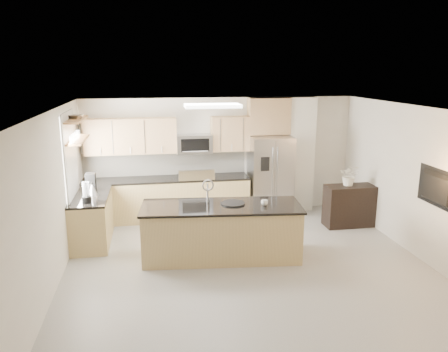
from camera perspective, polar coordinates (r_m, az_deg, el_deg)
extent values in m
plane|color=#A3A19C|center=(7.19, 3.71, -12.71)|extent=(6.50, 6.50, 0.00)
cube|color=white|center=(6.46, 4.08, 8.39)|extent=(6.00, 6.50, 0.02)
cube|color=silver|center=(9.81, -0.50, 2.62)|extent=(6.00, 0.02, 2.60)
cube|color=silver|center=(3.86, 15.54, -16.35)|extent=(6.00, 0.02, 2.60)
cube|color=silver|center=(6.70, -21.99, -3.76)|extent=(0.02, 6.50, 2.60)
cube|color=silver|center=(7.94, 25.46, -1.45)|extent=(0.02, 6.50, 2.60)
cube|color=tan|center=(9.59, -7.44, -3.06)|extent=(3.55, 0.65, 0.88)
cube|color=black|center=(9.46, -7.52, -0.39)|extent=(3.55, 0.66, 0.04)
cube|color=beige|center=(9.71, -7.65, 1.66)|extent=(3.55, 0.02, 0.52)
cube|color=tan|center=(8.64, -16.84, -5.47)|extent=(0.65, 1.50, 0.88)
cube|color=black|center=(8.50, -17.05, -2.54)|extent=(0.66, 1.50, 0.04)
cube|color=black|center=(9.62, -3.72, -2.84)|extent=(0.76, 0.64, 0.90)
cube|color=black|center=(9.50, -3.76, -0.15)|extent=(0.76, 0.62, 0.03)
cube|color=#A8A8AA|center=(9.18, -3.58, 0.09)|extent=(0.76, 0.04, 0.22)
cube|color=tan|center=(9.45, -12.09, 5.12)|extent=(1.92, 0.33, 0.75)
cube|color=tan|center=(9.59, 0.78, 5.55)|extent=(0.82, 0.33, 0.75)
cube|color=#A8A8AA|center=(9.48, -3.91, 4.22)|extent=(0.76, 0.40, 0.40)
cube|color=black|center=(9.28, -3.78, 4.03)|extent=(0.60, 0.02, 0.28)
cube|color=#A8A8AA|center=(9.76, 6.01, 0.03)|extent=(0.92, 0.75, 1.78)
cube|color=gray|center=(9.41, 6.63, -0.52)|extent=(0.02, 0.01, 1.69)
cube|color=black|center=(9.25, 5.40, 1.57)|extent=(0.18, 0.03, 0.30)
cube|color=white|center=(10.11, 9.89, 2.75)|extent=(0.60, 0.30, 2.60)
cube|color=white|center=(8.38, -19.52, 2.32)|extent=(0.03, 1.05, 1.55)
cube|color=white|center=(8.38, -19.41, 2.32)|extent=(0.03, 1.15, 1.65)
cube|color=olive|center=(8.40, -18.66, 4.50)|extent=(0.30, 1.20, 0.04)
cube|color=olive|center=(8.35, -18.86, 7.00)|extent=(0.30, 1.20, 0.04)
cube|color=white|center=(7.95, -1.50, 9.16)|extent=(1.00, 0.50, 0.06)
cube|color=tan|center=(7.62, -0.35, -7.38)|extent=(2.74, 1.18, 0.90)
cube|color=black|center=(7.46, -0.36, -4.01)|extent=(2.81, 1.25, 0.04)
cube|color=black|center=(7.44, -1.92, -4.19)|extent=(0.56, 0.41, 0.01)
cylinder|color=#A8A8AA|center=(7.59, -2.16, -2.20)|extent=(0.03, 0.03, 0.34)
torus|color=#A8A8AA|center=(7.49, -2.11, -1.23)|extent=(0.21, 0.03, 0.21)
cube|color=black|center=(9.49, 16.23, -3.74)|extent=(1.09, 0.46, 0.87)
imported|color=white|center=(7.48, 5.30, -3.48)|extent=(0.13, 0.13, 0.09)
cylinder|color=black|center=(7.53, 1.19, -3.59)|extent=(0.52, 0.52, 0.02)
cylinder|color=black|center=(8.05, -17.49, -2.93)|extent=(0.16, 0.16, 0.11)
cylinder|color=silver|center=(8.00, -17.59, -1.64)|extent=(0.12, 0.12, 0.26)
cone|color=#A8A8AA|center=(8.42, -16.82, -1.75)|extent=(0.20, 0.20, 0.22)
cylinder|color=black|center=(8.39, -16.87, -0.94)|extent=(0.04, 0.04, 0.04)
cube|color=black|center=(8.78, -17.00, -0.74)|extent=(0.18, 0.22, 0.34)
cylinder|color=#A8A8AA|center=(8.75, -17.01, -1.34)|extent=(0.11, 0.11, 0.12)
imported|color=#A8A8AA|center=(8.38, -18.85, 7.45)|extent=(0.46, 0.46, 0.09)
imported|color=white|center=(9.28, 16.12, 0.75)|extent=(0.74, 0.70, 0.65)
imported|color=black|center=(7.72, 25.78, -1.50)|extent=(0.14, 1.08, 0.62)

